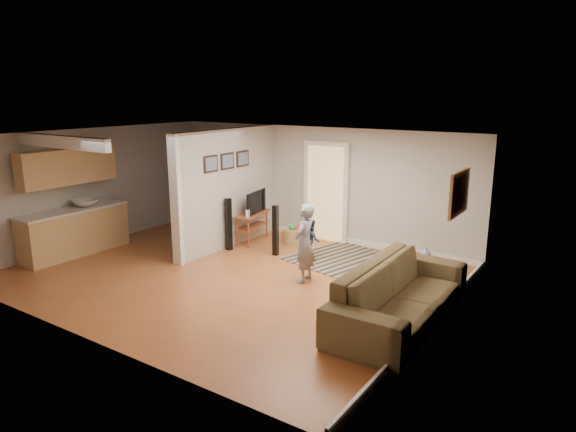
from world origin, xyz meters
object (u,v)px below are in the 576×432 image
object	(u,v)px
sofa	(399,321)
speaker_right	(275,231)
toddler	(311,259)
tv_console	(253,215)
child	(304,281)
speaker_left	(229,224)
toy_basket	(294,235)
coffee_table	(412,261)

from	to	relation	value
sofa	speaker_right	bearing A→B (deg)	64.21
speaker_right	toddler	bearing A→B (deg)	6.75
sofa	tv_console	world-z (taller)	tv_console
tv_console	speaker_right	world-z (taller)	speaker_right
speaker_right	sofa	bearing A→B (deg)	-30.29
child	tv_console	bearing A→B (deg)	-129.15
speaker_left	speaker_right	world-z (taller)	speaker_left
tv_console	child	bearing A→B (deg)	-43.80
tv_console	toddler	size ratio (longest dim) A/B	1.35
sofa	child	distance (m)	2.09
speaker_left	toddler	bearing A→B (deg)	28.01
toy_basket	child	distance (m)	2.33
coffee_table	speaker_right	distance (m)	2.81
speaker_right	coffee_table	bearing A→B (deg)	-1.17
speaker_left	toddler	size ratio (longest dim) A/B	1.35
child	sofa	bearing A→B (deg)	66.47
tv_console	sofa	bearing A→B (deg)	-36.91
coffee_table	tv_console	distance (m)	3.78
speaker_left	toy_basket	distance (m)	1.50
toddler	speaker_right	bearing A→B (deg)	52.55
toy_basket	toddler	bearing A→B (deg)	-40.39
tv_console	toy_basket	size ratio (longest dim) A/B	2.24
sofa	toy_basket	world-z (taller)	toy_basket
toy_basket	toddler	xyz separation A→B (m)	(0.89, -0.76, -0.18)
toddler	child	bearing A→B (deg)	156.50
coffee_table	child	bearing A→B (deg)	-143.54
tv_console	toddler	distance (m)	1.84
coffee_table	child	size ratio (longest dim) A/B	0.87
tv_console	toddler	world-z (taller)	tv_console
tv_console	speaker_left	distance (m)	0.74
tv_console	coffee_table	bearing A→B (deg)	-15.85
tv_console	toddler	xyz separation A→B (m)	(1.71, -0.33, -0.60)
sofa	speaker_left	xyz separation A→B (m)	(-4.30, 1.29, 0.55)
coffee_table	toy_basket	world-z (taller)	coffee_table
tv_console	speaker_left	size ratio (longest dim) A/B	1.00
coffee_table	tv_console	bearing A→B (deg)	175.53
coffee_table	toddler	world-z (taller)	coffee_table
sofa	speaker_right	distance (m)	3.65
coffee_table	speaker_right	xyz separation A→B (m)	(-2.79, -0.20, 0.18)
sofa	speaker_right	xyz separation A→B (m)	(-3.28, 1.53, 0.52)
sofa	child	size ratio (longest dim) A/B	2.09
coffee_table	toy_basket	size ratio (longest dim) A/B	2.44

